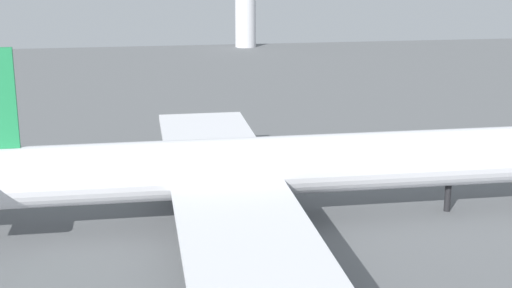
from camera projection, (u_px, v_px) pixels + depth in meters
The scene contains 2 objects.
ground_plane at pixel (256, 222), 78.53m from camera, with size 290.13×290.13×0.00m, color slate.
cargo_airplane at pixel (252, 167), 76.88m from camera, with size 72.53×57.22×19.11m.
Camera 1 is at (-11.86, -72.71, 28.43)m, focal length 51.93 mm.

